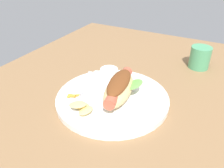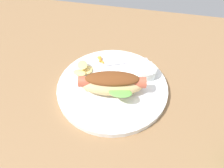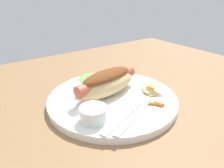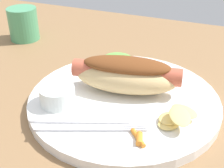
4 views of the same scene
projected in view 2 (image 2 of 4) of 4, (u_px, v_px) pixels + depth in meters
ground_plane at (115, 92)px, 65.68cm from camera, size 120.00×90.00×1.80cm
plate at (112, 87)px, 64.52cm from camera, size 30.85×30.85×1.60cm
hot_dog at (112, 83)px, 60.34cm from camera, size 17.98×10.34×5.93cm
sauce_ramekin at (147, 72)px, 65.52cm from camera, size 5.46×5.46×2.88cm
fork at (124, 62)px, 70.00cm from camera, size 14.84×6.99×0.40cm
knife at (129, 66)px, 68.99cm from camera, size 13.85×6.27×0.36cm
chips_pile at (84, 69)px, 66.85cm from camera, size 6.07×6.87×2.40cm
carrot_garnish at (101, 60)px, 70.53cm from camera, size 2.87×2.98×0.88cm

